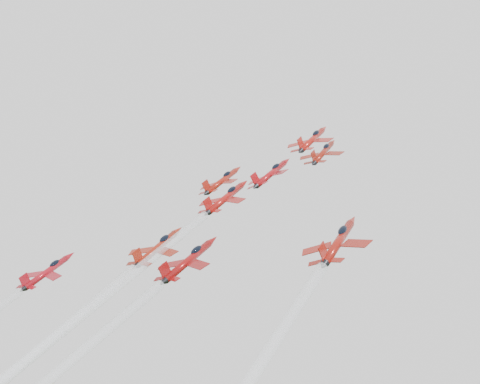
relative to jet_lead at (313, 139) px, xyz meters
The scene contains 5 objects.
jet_lead is the anchor object (origin of this frame).
jet_row2_left 20.19m from the jet_lead, 137.82° to the right, with size 9.29×11.49×8.60m.
jet_row2_center 16.05m from the jet_lead, 95.02° to the right, with size 9.38×11.60×8.68m.
jet_row2_right 11.89m from the jet_lead, 47.90° to the right, with size 8.75×10.82×8.09m.
jet_center 73.53m from the jet_lead, 95.97° to the right, with size 10.00×88.83×65.12m.
Camera 1 is at (70.46, -88.96, 130.41)m, focal length 50.00 mm.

